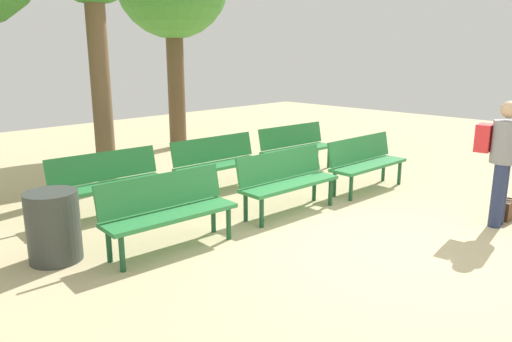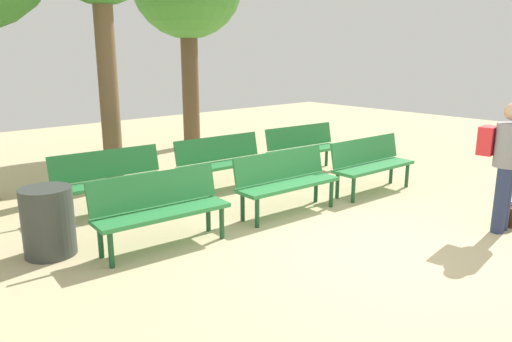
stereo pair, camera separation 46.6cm
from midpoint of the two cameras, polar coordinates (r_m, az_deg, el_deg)
ground_plane at (r=6.03m, az=12.03°, el=-8.45°), size 24.00×24.00×0.00m
bench_r0_c0 at (r=5.77m, az=-12.59°, el=-4.18°), size 1.63×0.61×0.87m
bench_r0_c1 at (r=6.92m, az=1.67°, el=-0.82°), size 1.62×0.57×0.87m
bench_r0_c2 at (r=8.21m, az=11.11°, el=1.28°), size 1.62×0.54×0.87m
bench_r1_c0 at (r=7.21m, az=-18.70°, el=-0.96°), size 1.63×0.61×0.87m
bench_r1_c1 at (r=8.10m, az=-6.14°, el=1.28°), size 1.63×0.59×0.87m
bench_r1_c2 at (r=9.33m, az=3.24°, el=3.02°), size 1.63×0.61×0.87m
visitor_with_backpack at (r=6.95m, az=25.05°, el=1.59°), size 0.38×0.55×1.65m
handbag at (r=7.46m, az=25.70°, el=-4.08°), size 0.33×0.21×0.29m
trash_bin at (r=5.88m, az=-24.74°, el=-5.94°), size 0.57×0.57×0.79m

